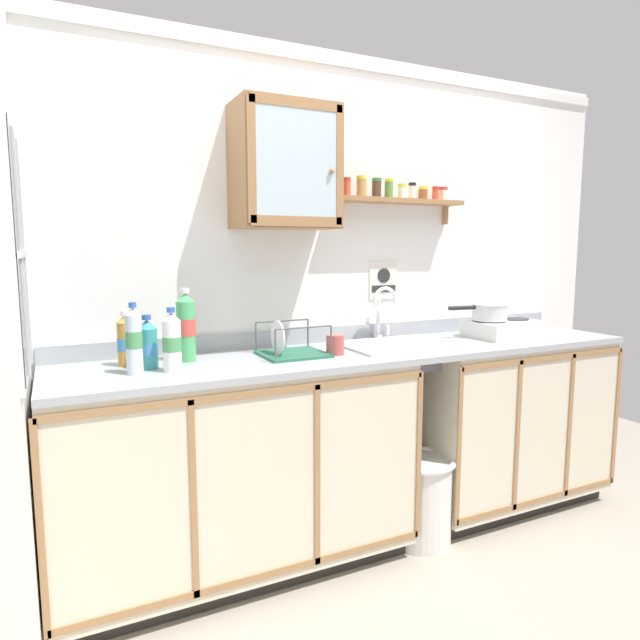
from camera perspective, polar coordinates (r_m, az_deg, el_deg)
The scene contains 22 objects.
floor at distance 2.83m, azimuth 7.86°, elevation -23.51°, with size 5.95×5.95×0.00m, color #9E9384.
back_wall at distance 2.93m, azimuth 2.00°, elevation 2.99°, with size 3.55×0.07×2.43m.
side_wall_left at distance 1.71m, azimuth -30.09°, elevation -1.56°, with size 0.05×3.35×2.43m, color white.
lower_cabinet_run at distance 2.57m, azimuth -8.66°, elevation -15.10°, with size 1.58×0.59×0.93m.
lower_cabinet_run_right at distance 3.35m, azimuth 18.39°, elevation -9.97°, with size 1.15×0.59×0.93m.
countertop at distance 2.70m, azimuth 5.11°, elevation -3.33°, with size 2.91×0.61×0.03m, color #9EA3A8.
backsplash at distance 2.93m, azimuth 2.30°, elevation -1.36°, with size 2.91×0.02×0.08m, color #9EA3A8.
sink at distance 2.83m, azimuth 7.88°, elevation -3.01°, with size 0.56×0.45×0.40m.
hot_plate_stove at distance 3.22m, azimuth 18.58°, elevation -0.83°, with size 0.39×0.29×0.10m.
saucepan at distance 3.16m, azimuth 17.12°, elevation 0.88°, with size 0.35×0.20×0.09m.
bottle_soda_green_0 at distance 2.45m, azimuth -13.74°, elevation -0.71°, with size 0.08×0.08×0.32m.
bottle_opaque_white_1 at distance 2.26m, azimuth -15.11°, elevation -2.24°, with size 0.07×0.07×0.26m.
bottle_water_clear_2 at distance 2.25m, azimuth -18.73°, elevation -2.02°, with size 0.07×0.07×0.28m.
bottle_detergent_teal_3 at distance 2.35m, azimuth -17.46°, elevation -2.48°, with size 0.08×0.08×0.22m.
bottle_juice_amber_4 at distance 2.43m, azimuth -19.53°, elevation -2.09°, with size 0.07×0.07×0.23m.
dish_rack at distance 2.52m, azimuth -3.09°, elevation -3.14°, with size 0.29×0.27×0.17m.
mug at distance 2.55m, azimuth 1.58°, elevation -2.54°, with size 0.08×0.12×0.09m.
wall_cabinet at distance 2.64m, azimuth -3.67°, elevation 15.56°, with size 0.47×0.32×0.56m.
spice_shelf at distance 3.01m, azimuth 8.06°, elevation 12.47°, with size 0.76×0.14×0.23m.
warning_sign at distance 3.03m, azimuth 6.59°, elevation 4.10°, with size 0.18×0.01×0.21m.
window at distance 2.11m, azimuth -28.85°, elevation 6.00°, with size 0.03×0.63×0.83m.
trash_bin at distance 2.90m, azimuth 10.45°, elevation -17.64°, with size 0.33×0.33×0.44m.
Camera 1 is at (-1.37, -2.01, 1.45)m, focal length 30.85 mm.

